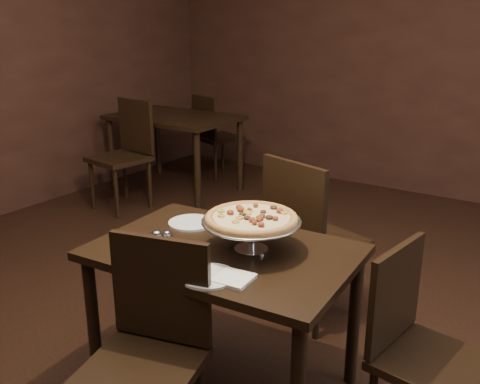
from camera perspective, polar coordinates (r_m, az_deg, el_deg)
The scene contains 16 objects.
room at distance 2.11m, azimuth 0.03°, elevation 11.15°, with size 6.04×7.04×2.84m.
dining_table at distance 2.38m, azimuth -1.69°, elevation -8.06°, with size 1.17×0.82×0.70m.
background_table at distance 5.33m, azimuth -7.00°, elevation 7.05°, with size 1.21×0.81×0.76m.
pizza_stand at distance 2.27m, azimuth 1.22°, elevation -2.87°, with size 0.43×0.43×0.18m.
parmesan_shaker at distance 2.29m, azimuth -8.86°, elevation -5.44°, with size 0.06×0.06×0.11m.
pepper_flake_shaker at distance 2.32m, azimuth -7.77°, elevation -5.24°, with size 0.05×0.05×0.09m.
packet_caddy at distance 2.32m, azimuth -8.13°, elevation -5.59°, with size 0.09×0.09×0.07m.
napkin_stack at distance 2.07m, azimuth -0.68°, elevation -9.24°, with size 0.14×0.14×0.01m, color white.
plate_left at distance 2.62m, azimuth -5.22°, elevation -3.28°, with size 0.22×0.22×0.01m, color white.
plate_near at distance 2.09m, azimuth -3.39°, elevation -8.98°, with size 0.22×0.22×0.01m, color white.
serving_spatula at distance 2.13m, azimuth 0.80°, elevation -4.44°, with size 0.15×0.15×0.02m.
chair_far at distance 2.98m, azimuth 7.30°, elevation -4.51°, with size 0.56×0.56×0.96m.
chair_near at distance 2.12m, azimuth -9.72°, elevation -15.94°, with size 0.50×0.50×0.88m.
chair_side at distance 2.26m, azimuth 18.42°, elevation -15.10°, with size 0.44×0.44×0.83m.
bg_chair_far at distance 5.77m, azimuth -2.82°, elevation 6.28°, with size 0.53×0.53×0.89m.
bg_chair_near at distance 4.93m, azimuth -12.10°, elevation 4.40°, with size 0.51×0.51×0.97m.
Camera 1 is at (1.22, -1.71, 1.65)m, focal length 40.00 mm.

